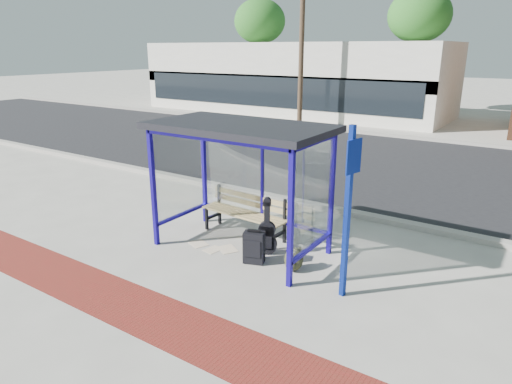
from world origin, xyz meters
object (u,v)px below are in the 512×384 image
Objects in this scene: bench at (246,211)px; backpack at (293,260)px; guitar_bag at (267,235)px; suitcase at (254,247)px.

bench reaches higher than backpack.
guitar_bag is 0.82m from backpack.
suitcase is at bearing -114.01° from guitar_bag.
bench is 3.04× the size of suitcase.
bench is at bearing 145.70° from backpack.
guitar_bag reaches higher than backpack.
backpack is at bearing -46.94° from guitar_bag.
bench is 1.32m from suitcase.
backpack is at bearing -8.83° from suitcase.
backpack is at bearing -24.58° from bench.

